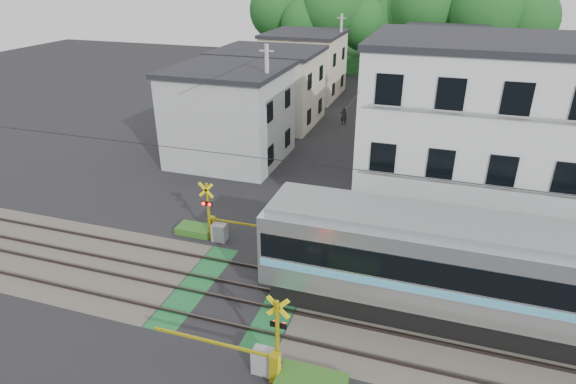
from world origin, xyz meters
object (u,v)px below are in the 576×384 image
(crossing_signal_near, at_px, (265,357))
(apartment_block, at_px, (470,136))
(crossing_signal_far, at_px, (218,227))
(commuter_train, at_px, (541,282))
(pedestrian, at_px, (344,116))

(crossing_signal_near, bearing_deg, apartment_block, 65.78)
(crossing_signal_far, xyz_separation_m, apartment_block, (11.09, 5.84, 3.94))
(crossing_signal_near, bearing_deg, commuter_train, 29.77)
(commuter_train, relative_size, pedestrian, 13.26)
(crossing_signal_far, xyz_separation_m, pedestrian, (1.83, 20.50, 0.04))
(commuter_train, xyz_separation_m, crossing_signal_far, (-13.66, 2.45, -1.49))
(crossing_signal_far, relative_size, apartment_block, 0.46)
(crossing_signal_near, distance_m, pedestrian, 28.01)
(apartment_block, height_order, pedestrian, apartment_block)
(commuter_train, distance_m, pedestrian, 25.87)
(crossing_signal_far, bearing_deg, crossing_signal_near, -54.71)
(crossing_signal_near, relative_size, crossing_signal_far, 1.00)
(apartment_block, bearing_deg, crossing_signal_far, -152.22)
(crossing_signal_near, distance_m, crossing_signal_far, 8.95)
(apartment_block, bearing_deg, commuter_train, -72.76)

